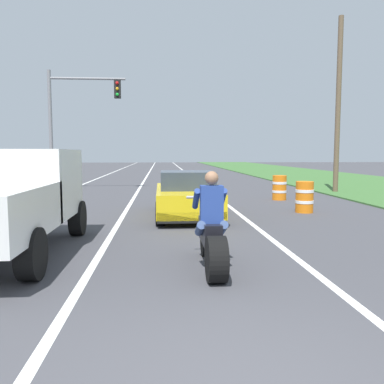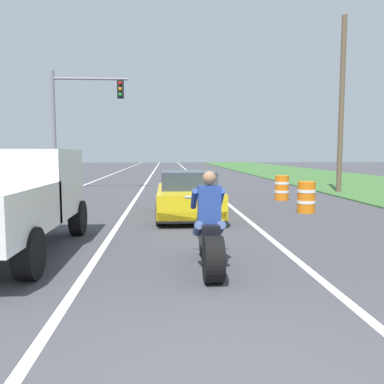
{
  "view_description": "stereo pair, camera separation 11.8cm",
  "coord_description": "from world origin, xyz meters",
  "px_view_note": "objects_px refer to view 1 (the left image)",
  "views": [
    {
      "loc": [
        -0.64,
        -2.79,
        1.9
      ],
      "look_at": [
        0.08,
        6.48,
        1.0
      ],
      "focal_mm": 37.48,
      "sensor_mm": 36.0,
      "label": 1
    },
    {
      "loc": [
        -0.52,
        -2.8,
        1.9
      ],
      "look_at": [
        0.08,
        6.48,
        1.0
      ],
      "focal_mm": 37.48,
      "sensor_mm": 36.0,
      "label": 2
    }
  ],
  "objects_px": {
    "traffic_light_mast_near": "(73,112)",
    "construction_barrel_nearest": "(304,197)",
    "construction_barrel_mid": "(279,188)",
    "pickup_truck_left_lane_white": "(10,196)",
    "motorcycle_with_rider": "(211,235)",
    "sports_car_yellow": "(187,196)"
  },
  "relations": [
    {
      "from": "traffic_light_mast_near",
      "to": "construction_barrel_nearest",
      "type": "bearing_deg",
      "value": -42.6
    },
    {
      "from": "traffic_light_mast_near",
      "to": "construction_barrel_nearest",
      "type": "distance_m",
      "value": 12.64
    },
    {
      "from": "construction_barrel_nearest",
      "to": "construction_barrel_mid",
      "type": "xyz_separation_m",
      "value": [
        0.22,
        3.47,
        0.0
      ]
    },
    {
      "from": "pickup_truck_left_lane_white",
      "to": "traffic_light_mast_near",
      "type": "relative_size",
      "value": 0.8
    },
    {
      "from": "motorcycle_with_rider",
      "to": "construction_barrel_mid",
      "type": "xyz_separation_m",
      "value": [
        4.01,
        9.62,
        -0.09
      ]
    },
    {
      "from": "sports_car_yellow",
      "to": "construction_barrel_mid",
      "type": "bearing_deg",
      "value": 44.44
    },
    {
      "from": "construction_barrel_nearest",
      "to": "sports_car_yellow",
      "type": "bearing_deg",
      "value": -172.61
    },
    {
      "from": "pickup_truck_left_lane_white",
      "to": "construction_barrel_mid",
      "type": "bearing_deg",
      "value": 47.37
    },
    {
      "from": "pickup_truck_left_lane_white",
      "to": "construction_barrel_mid",
      "type": "relative_size",
      "value": 4.8
    },
    {
      "from": "sports_car_yellow",
      "to": "traffic_light_mast_near",
      "type": "relative_size",
      "value": 0.72
    },
    {
      "from": "motorcycle_with_rider",
      "to": "traffic_light_mast_near",
      "type": "relative_size",
      "value": 0.37
    },
    {
      "from": "sports_car_yellow",
      "to": "pickup_truck_left_lane_white",
      "type": "xyz_separation_m",
      "value": [
        -3.58,
        -4.32,
        0.48
      ]
    },
    {
      "from": "motorcycle_with_rider",
      "to": "pickup_truck_left_lane_white",
      "type": "bearing_deg",
      "value": 159.74
    },
    {
      "from": "pickup_truck_left_lane_white",
      "to": "motorcycle_with_rider",
      "type": "bearing_deg",
      "value": -20.26
    },
    {
      "from": "pickup_truck_left_lane_white",
      "to": "traffic_light_mast_near",
      "type": "xyz_separation_m",
      "value": [
        -1.54,
        13.05,
        2.84
      ]
    },
    {
      "from": "sports_car_yellow",
      "to": "construction_barrel_nearest",
      "type": "height_order",
      "value": "sports_car_yellow"
    },
    {
      "from": "traffic_light_mast_near",
      "to": "construction_barrel_mid",
      "type": "xyz_separation_m",
      "value": [
        9.17,
        -4.76,
        -3.44
      ]
    },
    {
      "from": "traffic_light_mast_near",
      "to": "pickup_truck_left_lane_white",
      "type": "bearing_deg",
      "value": -83.26
    },
    {
      "from": "construction_barrel_mid",
      "to": "pickup_truck_left_lane_white",
      "type": "bearing_deg",
      "value": -132.63
    },
    {
      "from": "motorcycle_with_rider",
      "to": "construction_barrel_mid",
      "type": "distance_m",
      "value": 10.42
    },
    {
      "from": "construction_barrel_mid",
      "to": "construction_barrel_nearest",
      "type": "bearing_deg",
      "value": -93.61
    },
    {
      "from": "construction_barrel_nearest",
      "to": "construction_barrel_mid",
      "type": "bearing_deg",
      "value": 86.39
    }
  ]
}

